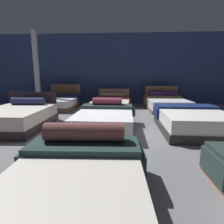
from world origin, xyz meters
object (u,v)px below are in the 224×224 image
object	(u,v)px
bed_3	(17,118)
bed_7	(112,104)
bed_1	(73,191)
bed_4	(105,120)
bed_5	(193,121)
bed_6	(59,103)
support_pillar	(37,69)
bed_8	(166,103)

from	to	relation	value
bed_3	bed_7	size ratio (longest dim) A/B	1.01
bed_1	bed_4	size ratio (longest dim) A/B	1.05
bed_4	bed_5	size ratio (longest dim) A/B	0.97
bed_6	support_pillar	bearing A→B (deg)	150.58
bed_1	bed_8	xyz separation A→B (m)	(2.35, 6.15, 0.01)
bed_6	bed_7	distance (m)	2.35
bed_7	bed_1	bearing A→B (deg)	-86.76
bed_3	bed_5	bearing A→B (deg)	-1.36
bed_4	support_pillar	size ratio (longest dim) A/B	0.58
bed_1	support_pillar	xyz separation A→B (m)	(-3.61, 6.93, 1.50)
bed_1	bed_3	size ratio (longest dim) A/B	0.99
bed_4	support_pillar	bearing A→B (deg)	133.98
bed_4	bed_8	bearing A→B (deg)	54.70
bed_3	bed_8	size ratio (longest dim) A/B	1.01
bed_5	bed_4	bearing A→B (deg)	-178.80
bed_3	support_pillar	distance (m)	4.33
bed_6	bed_8	world-z (taller)	bed_6
bed_7	bed_4	bearing A→B (deg)	-86.62
bed_3	bed_6	xyz separation A→B (m)	(0.08, 3.10, -0.03)
bed_1	bed_4	bearing A→B (deg)	87.94
bed_5	bed_6	world-z (taller)	bed_6
bed_7	bed_8	size ratio (longest dim) A/B	1.00
bed_1	support_pillar	world-z (taller)	support_pillar
bed_5	bed_7	bearing A→B (deg)	127.63
bed_8	bed_7	bearing A→B (deg)	179.89
bed_6	bed_7	xyz separation A→B (m)	(2.35, -0.07, -0.01)
bed_1	bed_7	xyz separation A→B (m)	(0.02, 6.08, -0.01)
bed_8	support_pillar	distance (m)	6.19
bed_7	bed_5	bearing A→B (deg)	-50.00
bed_3	support_pillar	size ratio (longest dim) A/B	0.62
bed_6	bed_8	bearing A→B (deg)	2.33
bed_5	support_pillar	xyz separation A→B (m)	(-5.91, 3.92, 1.49)
bed_1	support_pillar	distance (m)	7.96
bed_4	bed_6	size ratio (longest dim) A/B	0.98
bed_4	bed_6	world-z (taller)	bed_6
bed_5	bed_6	bearing A→B (deg)	146.92
bed_1	bed_8	world-z (taller)	bed_8
bed_6	bed_4	bearing A→B (deg)	-50.96
bed_3	support_pillar	bearing A→B (deg)	106.25
bed_1	bed_5	bearing A→B (deg)	50.94
bed_6	bed_7	size ratio (longest dim) A/B	0.97
bed_5	bed_7	distance (m)	3.82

